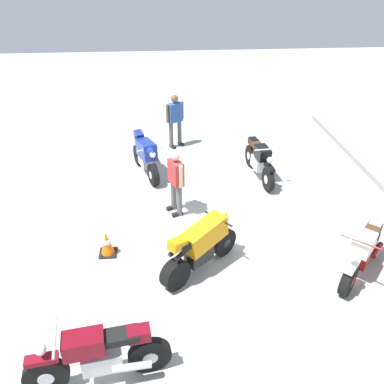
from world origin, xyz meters
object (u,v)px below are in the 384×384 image
at_px(motorcycle_orange_sportbike, 201,245).
at_px(traffic_cone, 107,244).
at_px(motorcycle_maroon_cruiser, 98,356).
at_px(motorcycle_blue_sportbike, 146,155).
at_px(motorcycle_black_cruiser, 259,160).
at_px(person_in_blue_shirt, 175,118).
at_px(person_in_red_shirt, 176,179).
at_px(motorcycle_cream_vintage, 363,253).

distance_m(motorcycle_orange_sportbike, traffic_cone, 2.01).
relative_size(motorcycle_orange_sportbike, motorcycle_maroon_cruiser, 0.77).
distance_m(motorcycle_maroon_cruiser, motorcycle_blue_sportbike, 6.35).
distance_m(motorcycle_black_cruiser, traffic_cone, 4.91).
distance_m(person_in_blue_shirt, person_in_red_shirt, 3.88).
distance_m(motorcycle_maroon_cruiser, motorcycle_black_cruiser, 6.94).
height_order(motorcycle_orange_sportbike, person_in_red_shirt, person_in_red_shirt).
height_order(person_in_red_shirt, traffic_cone, person_in_red_shirt).
distance_m(motorcycle_blue_sportbike, motorcycle_black_cruiser, 3.14).
relative_size(person_in_blue_shirt, person_in_red_shirt, 1.06).
distance_m(person_in_red_shirt, traffic_cone, 2.18).
bearing_deg(person_in_red_shirt, motorcycle_orange_sportbike, 77.61).
xyz_separation_m(motorcycle_cream_vintage, motorcycle_black_cruiser, (-3.99, -1.08, 0.03)).
bearing_deg(motorcycle_cream_vintage, motorcycle_black_cruiser, -122.22).
height_order(motorcycle_black_cruiser, person_in_red_shirt, person_in_red_shirt).
bearing_deg(motorcycle_blue_sportbike, motorcycle_orange_sportbike, -2.18).
distance_m(motorcycle_blue_sportbike, person_in_red_shirt, 2.17).
height_order(motorcycle_black_cruiser, person_in_blue_shirt, person_in_blue_shirt).
height_order(motorcycle_blue_sportbike, person_in_blue_shirt, person_in_blue_shirt).
xyz_separation_m(motorcycle_maroon_cruiser, person_in_red_shirt, (-4.32, 1.30, 0.38)).
distance_m(motorcycle_cream_vintage, motorcycle_black_cruiser, 4.14).
height_order(motorcycle_black_cruiser, traffic_cone, motorcycle_black_cruiser).
height_order(motorcycle_cream_vintage, motorcycle_black_cruiser, motorcycle_black_cruiser).
bearing_deg(motorcycle_orange_sportbike, motorcycle_maroon_cruiser, -166.90).
distance_m(motorcycle_maroon_cruiser, person_in_red_shirt, 4.52).
bearing_deg(motorcycle_orange_sportbike, person_in_blue_shirt, 52.02).
bearing_deg(motorcycle_cream_vintage, person_in_blue_shirt, -109.75).
distance_m(motorcycle_cream_vintage, traffic_cone, 5.04).
relative_size(motorcycle_orange_sportbike, motorcycle_black_cruiser, 0.77).
bearing_deg(motorcycle_blue_sportbike, traffic_cone, -29.95).
bearing_deg(motorcycle_maroon_cruiser, motorcycle_black_cruiser, -130.21).
bearing_deg(motorcycle_cream_vintage, person_in_red_shirt, -82.39).
bearing_deg(person_in_red_shirt, motorcycle_black_cruiser, -169.13).
bearing_deg(motorcycle_maroon_cruiser, person_in_blue_shirt, -108.45).
distance_m(motorcycle_cream_vintage, person_in_blue_shirt, 7.11).
bearing_deg(motorcycle_black_cruiser, person_in_red_shirt, -62.66).
height_order(motorcycle_orange_sportbike, motorcycle_maroon_cruiser, motorcycle_orange_sportbike).
height_order(motorcycle_maroon_cruiser, motorcycle_blue_sportbike, motorcycle_blue_sportbike).
relative_size(motorcycle_orange_sportbike, traffic_cone, 3.05).
bearing_deg(person_in_blue_shirt, motorcycle_cream_vintage, -4.98).
height_order(person_in_blue_shirt, person_in_red_shirt, person_in_blue_shirt).
height_order(motorcycle_maroon_cruiser, motorcycle_black_cruiser, same).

